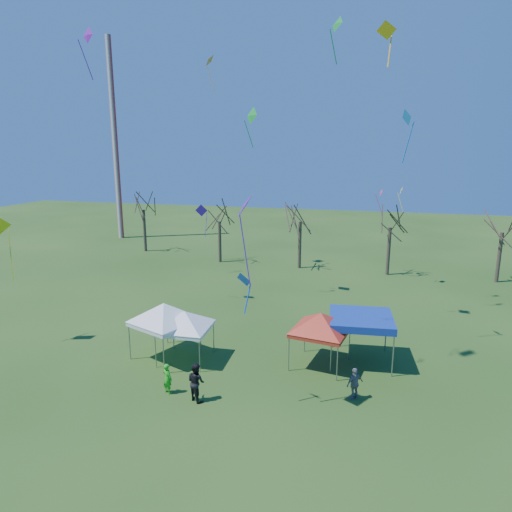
{
  "coord_description": "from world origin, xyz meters",
  "views": [
    {
      "loc": [
        4.87,
        -19.02,
        11.45
      ],
      "look_at": [
        -1.06,
        3.0,
        6.11
      ],
      "focal_mm": 32.0,
      "sensor_mm": 36.0,
      "label": 1
    }
  ],
  "objects": [
    {
      "name": "kite_7",
      "position": [
        -14.15,
        9.25,
        18.67
      ],
      "size": [
        1.17,
        0.95,
        3.22
      ],
      "rotation": [
        0.0,
        0.0,
        5.88
      ],
      "color": "purple",
      "rests_on": "ground"
    },
    {
      "name": "kite_17",
      "position": [
        6.11,
        7.89,
        13.08
      ],
      "size": [
        0.76,
        1.0,
        2.87
      ],
      "rotation": [
        0.0,
        0.0,
        2.05
      ],
      "color": "blue",
      "rests_on": "ground"
    },
    {
      "name": "tent_blue",
      "position": [
        4.33,
        5.0,
        2.43
      ],
      "size": [
        3.68,
        3.68,
        2.64
      ],
      "rotation": [
        0.0,
        0.0,
        0.1
      ],
      "color": "gray",
      "rests_on": "ground"
    },
    {
      "name": "person_grey",
      "position": [
        4.3,
        0.89,
        0.78
      ],
      "size": [
        0.93,
        0.91,
        1.57
      ],
      "primitive_type": "imported",
      "rotation": [
        0.0,
        0.0,
        3.91
      ],
      "color": "slate",
      "rests_on": "ground"
    },
    {
      "name": "ground",
      "position": [
        0.0,
        0.0,
        0.0
      ],
      "size": [
        140.0,
        140.0,
        0.0
      ],
      "primitive_type": "plane",
      "color": "#234616",
      "rests_on": "ground"
    },
    {
      "name": "kite_13",
      "position": [
        -10.81,
        19.97,
        5.96
      ],
      "size": [
        1.18,
        0.84,
        2.98
      ],
      "rotation": [
        0.0,
        0.0,
        3.27
      ],
      "color": "#46169E",
      "rests_on": "ground"
    },
    {
      "name": "kite_24",
      "position": [
        1.9,
        10.11,
        18.53
      ],
      "size": [
        1.01,
        1.07,
        2.63
      ],
      "rotation": [
        0.0,
        0.0,
        5.42
      ],
      "color": "#16922C",
      "rests_on": "ground"
    },
    {
      "name": "tree_2",
      "position": [
        -2.37,
        24.38,
        6.29
      ],
      "size": [
        3.71,
        3.71,
        8.18
      ],
      "color": "#3D2D21",
      "rests_on": "ground"
    },
    {
      "name": "tent_white_west",
      "position": [
        -6.23,
        2.66,
        2.99
      ],
      "size": [
        3.9,
        3.9,
        3.7
      ],
      "rotation": [
        0.0,
        0.0,
        -0.38
      ],
      "color": "gray",
      "rests_on": "ground"
    },
    {
      "name": "kite_5",
      "position": [
        -0.32,
        -1.56,
        9.2
      ],
      "size": [
        0.95,
        1.35,
        4.0
      ],
      "rotation": [
        0.0,
        0.0,
        4.89
      ],
      "color": "#661AB7",
      "rests_on": "ground"
    },
    {
      "name": "kite_2",
      "position": [
        -10.7,
        22.57,
        19.3
      ],
      "size": [
        1.05,
        1.39,
        3.09
      ],
      "rotation": [
        0.0,
        0.0,
        4.86
      ],
      "color": "orange",
      "rests_on": "ground"
    },
    {
      "name": "kite_1",
      "position": [
        -0.53,
        -0.89,
        5.96
      ],
      "size": [
        0.95,
        0.81,
        1.84
      ],
      "rotation": [
        0.0,
        0.0,
        2.65
      ],
      "color": "blue",
      "rests_on": "ground"
    },
    {
      "name": "kite_19",
      "position": [
        6.61,
        20.72,
        8.07
      ],
      "size": [
        0.59,
        0.84,
        2.22
      ],
      "rotation": [
        0.0,
        0.0,
        4.63
      ],
      "color": "#FDFF1A",
      "rests_on": "ground"
    },
    {
      "name": "person_green",
      "position": [
        -4.41,
        -0.89,
        0.76
      ],
      "size": [
        0.65,
        0.55,
        1.51
      ],
      "primitive_type": "imported",
      "rotation": [
        0.0,
        0.0,
        2.73
      ],
      "color": "green",
      "rests_on": "ground"
    },
    {
      "name": "tree_0",
      "position": [
        -20.85,
        27.38,
        6.49
      ],
      "size": [
        3.83,
        3.83,
        8.44
      ],
      "color": "#3D2D21",
      "rests_on": "ground"
    },
    {
      "name": "kite_25",
      "position": [
        4.79,
        -1.14,
        15.48
      ],
      "size": [
        0.8,
        0.63,
        1.57
      ],
      "rotation": [
        0.0,
        0.0,
        2.93
      ],
      "color": "yellow",
      "rests_on": "ground"
    },
    {
      "name": "person_dark",
      "position": [
        -2.84,
        -1.12,
        0.92
      ],
      "size": [
        1.13,
        1.06,
        1.84
      ],
      "primitive_type": "imported",
      "rotation": [
        0.0,
        0.0,
        2.61
      ],
      "color": "black",
      "rests_on": "ground"
    },
    {
      "name": "kite_11",
      "position": [
        -4.59,
        14.8,
        13.87
      ],
      "size": [
        1.27,
        1.2,
        2.97
      ],
      "rotation": [
        0.0,
        0.0,
        5.55
      ],
      "color": "green",
      "rests_on": "ground"
    },
    {
      "name": "radio_mast",
      "position": [
        -28.0,
        34.0,
        12.5
      ],
      "size": [
        0.7,
        0.7,
        25.0
      ],
      "primitive_type": "cylinder",
      "color": "silver",
      "rests_on": "ground"
    },
    {
      "name": "tent_red",
      "position": [
        2.27,
        3.91,
        2.81
      ],
      "size": [
        3.89,
        3.89,
        3.48
      ],
      "rotation": [
        0.0,
        0.0,
        -0.17
      ],
      "color": "gray",
      "rests_on": "ground"
    },
    {
      "name": "tree_3",
      "position": [
        6.03,
        24.04,
        6.08
      ],
      "size": [
        3.59,
        3.59,
        7.91
      ],
      "color": "#3D2D21",
      "rests_on": "ground"
    },
    {
      "name": "tree_4",
      "position": [
        15.36,
        24.0,
        6.06
      ],
      "size": [
        3.58,
        3.58,
        7.89
      ],
      "color": "#3D2D21",
      "rests_on": "ground"
    },
    {
      "name": "kite_22",
      "position": [
        4.99,
        23.15,
        7.59
      ],
      "size": [
        0.75,
        0.82,
        2.41
      ],
      "rotation": [
        0.0,
        0.0,
        4.94
      ],
      "color": "#E33271",
      "rests_on": "ground"
    },
    {
      "name": "tent_white_mid",
      "position": [
        -5.0,
        2.65,
        2.66
      ],
      "size": [
        3.73,
        3.73,
        3.3
      ],
      "rotation": [
        0.0,
        0.0,
        0.05
      ],
      "color": "gray",
      "rests_on": "ground"
    },
    {
      "name": "tree_1",
      "position": [
        -10.77,
        24.65,
        5.79
      ],
      "size": [
        3.42,
        3.42,
        7.54
      ],
      "color": "#3D2D21",
      "rests_on": "ground"
    }
  ]
}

